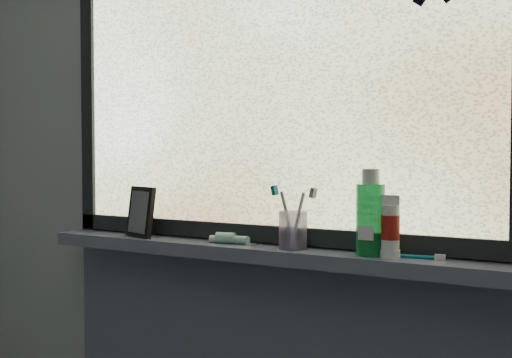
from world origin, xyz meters
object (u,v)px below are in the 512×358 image
object	(u,v)px
vanity_mirror	(141,212)
toothbrush_cup	(293,230)
cream_tube	(390,224)
mouthwash_bottle	(370,212)

from	to	relation	value
vanity_mirror	toothbrush_cup	world-z (taller)	vanity_mirror
vanity_mirror	toothbrush_cup	xyz separation A→B (m)	(0.53, 0.01, -0.03)
vanity_mirror	toothbrush_cup	size ratio (longest dim) A/B	1.55
cream_tube	vanity_mirror	bearing A→B (deg)	179.90
vanity_mirror	mouthwash_bottle	size ratio (longest dim) A/B	0.87
mouthwash_bottle	vanity_mirror	bearing A→B (deg)	-179.04
toothbrush_cup	cream_tube	bearing A→B (deg)	-3.18
vanity_mirror	toothbrush_cup	distance (m)	0.53
vanity_mirror	mouthwash_bottle	world-z (taller)	mouthwash_bottle
toothbrush_cup	vanity_mirror	bearing A→B (deg)	-178.48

